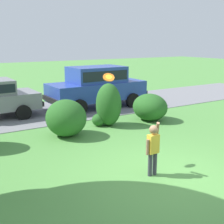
% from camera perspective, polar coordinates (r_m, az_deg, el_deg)
% --- Properties ---
extents(ground_plane, '(80.00, 80.00, 0.00)m').
position_cam_1_polar(ground_plane, '(7.21, 10.85, -12.06)').
color(ground_plane, '#518E42').
extents(driveway_strip, '(28.00, 4.40, 0.02)m').
position_cam_1_polar(driveway_strip, '(13.55, -11.60, 0.06)').
color(driveway_strip, slate).
rests_on(driveway_strip, ground).
extents(shrub_centre_left, '(1.32, 1.42, 1.22)m').
position_cam_1_polar(shrub_centre_left, '(9.93, -8.72, -1.12)').
color(shrub_centre_left, '#286023').
rests_on(shrub_centre_left, ground).
extents(shrub_centre, '(1.05, 1.02, 1.57)m').
position_cam_1_polar(shrub_centre, '(10.99, -0.80, 1.18)').
color(shrub_centre, '#286023').
rests_on(shrub_centre, ground).
extents(shrub_centre_right, '(1.28, 1.48, 1.05)m').
position_cam_1_polar(shrub_centre_right, '(11.93, 7.31, 0.82)').
color(shrub_centre_right, '#286023').
rests_on(shrub_centre_right, ground).
extents(parked_suv, '(4.74, 2.17, 1.92)m').
position_cam_1_polar(parked_suv, '(14.03, -2.91, 5.20)').
color(parked_suv, '#28429E').
rests_on(parked_suv, ground).
extents(child_thrower, '(0.45, 0.27, 1.29)m').
position_cam_1_polar(child_thrower, '(6.99, 7.80, -6.43)').
color(child_thrower, '#383842').
rests_on(child_thrower, ground).
extents(frisbee, '(0.31, 0.25, 0.23)m').
position_cam_1_polar(frisbee, '(7.26, -0.64, 6.62)').
color(frisbee, orange).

